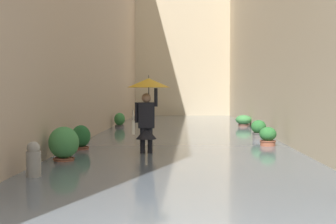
# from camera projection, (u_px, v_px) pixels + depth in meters

# --- Properties ---
(ground_plane) EXTENTS (66.68, 66.68, 0.00)m
(ground_plane) POSITION_uv_depth(u_px,v_px,m) (182.00, 140.00, 17.45)
(ground_plane) COLOR slate
(flood_water) EXTENTS (6.59, 32.67, 0.22)m
(flood_water) POSITION_uv_depth(u_px,v_px,m) (182.00, 137.00, 17.45)
(flood_water) COLOR slate
(flood_water) RESTS_ON ground_plane
(building_facade_left) EXTENTS (2.04, 30.67, 9.10)m
(building_facade_left) POSITION_uv_depth(u_px,v_px,m) (292.00, 8.00, 17.15)
(building_facade_left) COLOR beige
(building_facade_left) RESTS_ON ground_plane
(building_facade_far) EXTENTS (9.39, 1.80, 10.55)m
(building_facade_far) POSITION_uv_depth(u_px,v_px,m) (182.00, 35.00, 31.46)
(building_facade_far) COLOR beige
(building_facade_far) RESTS_ON ground_plane
(person_wading) EXTENTS (1.03, 1.03, 2.08)m
(person_wading) POSITION_uv_depth(u_px,v_px,m) (147.00, 101.00, 11.91)
(person_wading) COLOR black
(person_wading) RESTS_ON ground_plane
(potted_plant_near_right) EXTENTS (0.48, 0.48, 0.84)m
(potted_plant_near_right) POSITION_uv_depth(u_px,v_px,m) (81.00, 140.00, 12.68)
(potted_plant_near_right) COLOR brown
(potted_plant_near_right) RESTS_ON ground_plane
(potted_plant_mid_left) EXTENTS (0.67, 0.67, 0.71)m
(potted_plant_mid_left) POSITION_uv_depth(u_px,v_px,m) (244.00, 122.00, 20.98)
(potted_plant_mid_left) COLOR brown
(potted_plant_mid_left) RESTS_ON ground_plane
(potted_plant_mid_right) EXTENTS (0.64, 0.64, 0.94)m
(potted_plant_mid_right) POSITION_uv_depth(u_px,v_px,m) (64.00, 146.00, 10.63)
(potted_plant_mid_right) COLOR #9E563D
(potted_plant_mid_right) RESTS_ON ground_plane
(potted_plant_far_right) EXTENTS (0.44, 0.44, 0.82)m
(potted_plant_far_right) POSITION_uv_depth(u_px,v_px,m) (120.00, 122.00, 20.64)
(potted_plant_far_right) COLOR #66605B
(potted_plant_far_right) RESTS_ON ground_plane
(potted_plant_far_left) EXTENTS (0.46, 0.46, 0.73)m
(potted_plant_far_left) POSITION_uv_depth(u_px,v_px,m) (268.00, 140.00, 13.54)
(potted_plant_far_left) COLOR #9E563D
(potted_plant_far_left) RESTS_ON ground_plane
(potted_plant_near_left) EXTENTS (0.46, 0.46, 0.81)m
(potted_plant_near_left) POSITION_uv_depth(u_px,v_px,m) (258.00, 132.00, 15.49)
(potted_plant_near_left) COLOR #66605B
(potted_plant_near_left) RESTS_ON ground_plane
(mooring_bollard) EXTENTS (0.25, 0.25, 0.83)m
(mooring_bollard) POSITION_uv_depth(u_px,v_px,m) (34.00, 166.00, 8.61)
(mooring_bollard) COLOR gray
(mooring_bollard) RESTS_ON ground_plane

